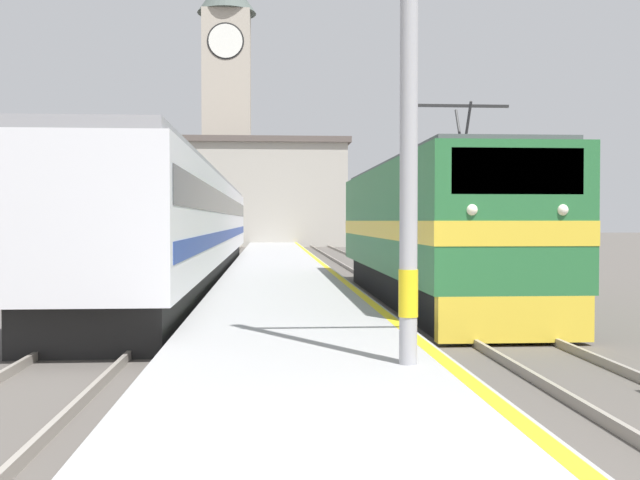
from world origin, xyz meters
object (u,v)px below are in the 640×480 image
at_px(catenary_mast, 420,56).
at_px(clock_tower, 227,98).
at_px(locomotive_train, 428,231).
at_px(passenger_train, 189,225).

xyz_separation_m(catenary_mast, clock_tower, (-6.11, 68.45, 10.60)).
distance_m(locomotive_train, catenary_mast, 11.04).
bearing_deg(locomotive_train, passenger_train, 132.26).
height_order(locomotive_train, passenger_train, locomotive_train).
relative_size(locomotive_train, passenger_train, 0.44).
bearing_deg(catenary_mast, locomotive_train, 77.24).
height_order(locomotive_train, clock_tower, clock_tower).
distance_m(catenary_mast, clock_tower, 69.53).
xyz_separation_m(locomotive_train, clock_tower, (-8.49, 57.92, 12.94)).
bearing_deg(clock_tower, catenary_mast, -84.90).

